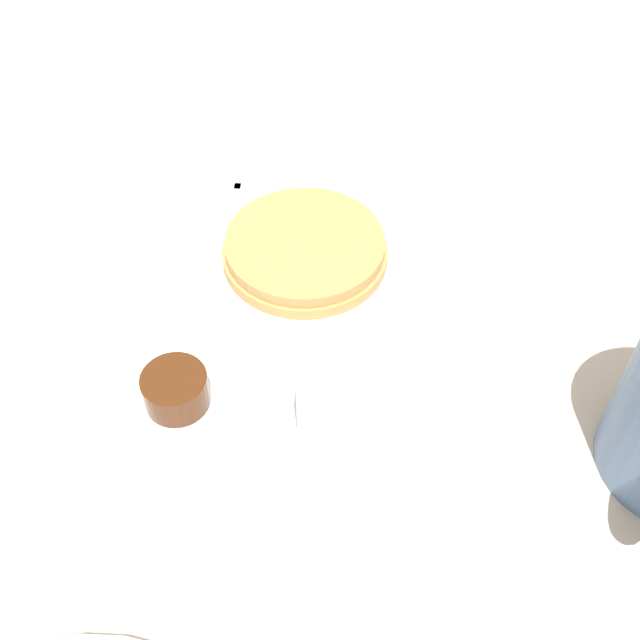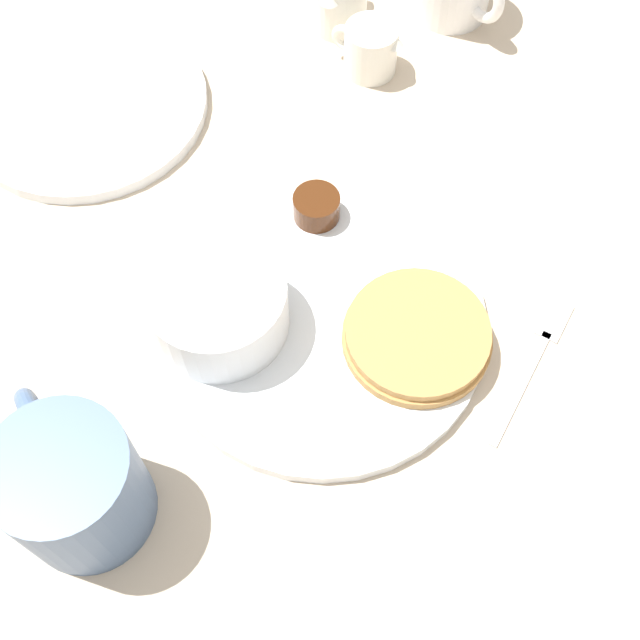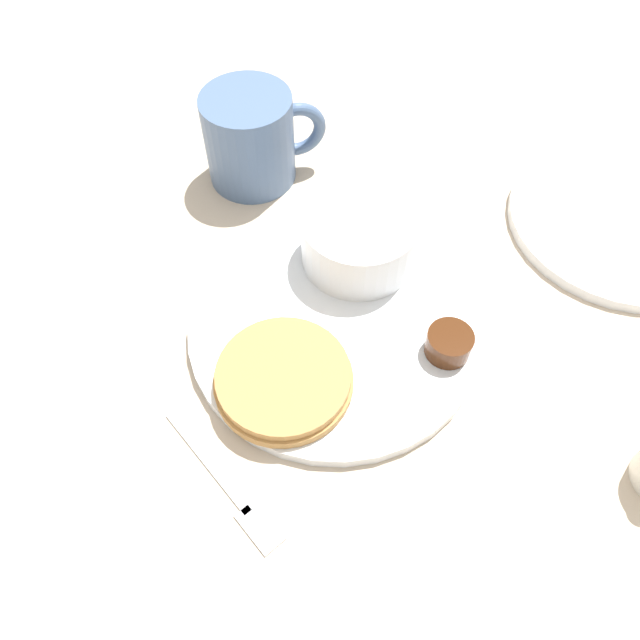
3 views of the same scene
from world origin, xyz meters
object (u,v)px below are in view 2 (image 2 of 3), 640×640
at_px(plate, 322,322).
at_px(bowl, 217,305).
at_px(creamer_pitcher_near, 370,49).
at_px(fork, 538,352).
at_px(coffee_mug, 73,485).
at_px(creamer_pitcher_far, 340,1).

distance_m(plate, bowl, 0.09).
xyz_separation_m(creamer_pitcher_near, fork, (-0.33, -0.06, -0.02)).
xyz_separation_m(coffee_mug, creamer_pitcher_far, (0.45, -0.28, -0.02)).
bearing_deg(creamer_pitcher_far, coffee_mug, 148.53).
xyz_separation_m(plate, fork, (-0.06, -0.16, -0.00)).
relative_size(plate, bowl, 2.43).
height_order(coffee_mug, fork, coffee_mug).
bearing_deg(bowl, fork, -105.94).
height_order(plate, bowl, bowl).
bearing_deg(plate, coffee_mug, 120.52).
distance_m(creamer_pitcher_near, fork, 0.34).
xyz_separation_m(coffee_mug, fork, (0.06, -0.35, -0.05)).
distance_m(coffee_mug, creamer_pitcher_near, 0.49).
height_order(bowl, creamer_pitcher_far, bowl).
xyz_separation_m(plate, bowl, (0.01, 0.08, 0.03)).
bearing_deg(plate, creamer_pitcher_near, -20.23).
bearing_deg(creamer_pitcher_near, bowl, 145.51).
bearing_deg(fork, coffee_mug, 98.92).
bearing_deg(fork, bowl, 74.06).
bearing_deg(bowl, creamer_pitcher_near, -34.49).
distance_m(bowl, coffee_mug, 0.17).
relative_size(bowl, creamer_pitcher_far, 1.61).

